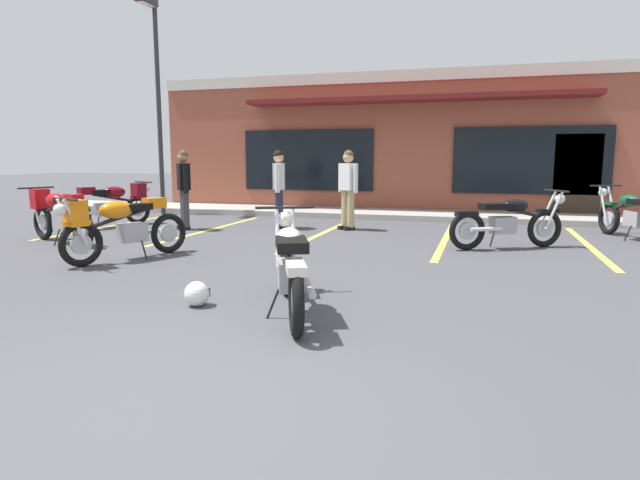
{
  "coord_description": "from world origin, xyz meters",
  "views": [
    {
      "loc": [
        1.87,
        -2.61,
        1.51
      ],
      "look_at": [
        0.04,
        3.43,
        0.55
      ],
      "focal_mm": 30.34,
      "sensor_mm": 36.0,
      "label": 1
    }
  ],
  "objects_px": {
    "helmet_on_pavement": "(197,294)",
    "person_by_back_row": "(184,185)",
    "person_in_shorts_foreground": "(348,185)",
    "motorcycle_foreground_classic": "(290,266)",
    "motorcycle_blue_standard": "(120,225)",
    "person_in_black_shirt": "(279,184)",
    "motorcycle_orange_scrambler": "(632,215)",
    "motorcycle_red_sportbike": "(113,203)",
    "parking_lot_lamp_post": "(155,80)",
    "motorcycle_black_cruiser": "(508,221)",
    "motorcycle_green_cafe_racer": "(58,214)"
  },
  "relations": [
    {
      "from": "motorcycle_blue_standard",
      "to": "motorcycle_green_cafe_racer",
      "type": "bearing_deg",
      "value": 152.27
    },
    {
      "from": "motorcycle_blue_standard",
      "to": "motorcycle_orange_scrambler",
      "type": "relative_size",
      "value": 0.99
    },
    {
      "from": "person_in_black_shirt",
      "to": "parking_lot_lamp_post",
      "type": "relative_size",
      "value": 0.3
    },
    {
      "from": "motorcycle_foreground_classic",
      "to": "person_in_shorts_foreground",
      "type": "height_order",
      "value": "person_in_shorts_foreground"
    },
    {
      "from": "motorcycle_blue_standard",
      "to": "person_in_black_shirt",
      "type": "xyz_separation_m",
      "value": [
        0.91,
        4.16,
        0.42
      ]
    },
    {
      "from": "motorcycle_blue_standard",
      "to": "person_in_black_shirt",
      "type": "bearing_deg",
      "value": 77.68
    },
    {
      "from": "motorcycle_blue_standard",
      "to": "motorcycle_green_cafe_racer",
      "type": "relative_size",
      "value": 0.99
    },
    {
      "from": "person_in_black_shirt",
      "to": "person_by_back_row",
      "type": "relative_size",
      "value": 1.0
    },
    {
      "from": "motorcycle_black_cruiser",
      "to": "person_in_black_shirt",
      "type": "height_order",
      "value": "person_in_black_shirt"
    },
    {
      "from": "motorcycle_foreground_classic",
      "to": "motorcycle_red_sportbike",
      "type": "distance_m",
      "value": 8.01
    },
    {
      "from": "motorcycle_black_cruiser",
      "to": "helmet_on_pavement",
      "type": "relative_size",
      "value": 7.31
    },
    {
      "from": "motorcycle_orange_scrambler",
      "to": "motorcycle_foreground_classic",
      "type": "bearing_deg",
      "value": -124.84
    },
    {
      "from": "person_in_black_shirt",
      "to": "parking_lot_lamp_post",
      "type": "xyz_separation_m",
      "value": [
        -4.1,
        1.79,
        2.56
      ]
    },
    {
      "from": "motorcycle_red_sportbike",
      "to": "motorcycle_foreground_classic",
      "type": "bearing_deg",
      "value": -40.74
    },
    {
      "from": "motorcycle_black_cruiser",
      "to": "parking_lot_lamp_post",
      "type": "relative_size",
      "value": 0.34
    },
    {
      "from": "person_in_shorts_foreground",
      "to": "person_by_back_row",
      "type": "xyz_separation_m",
      "value": [
        -3.32,
        -0.98,
        0.0
      ]
    },
    {
      "from": "motorcycle_foreground_classic",
      "to": "motorcycle_blue_standard",
      "type": "relative_size",
      "value": 0.99
    },
    {
      "from": "helmet_on_pavement",
      "to": "person_by_back_row",
      "type": "bearing_deg",
      "value": 121.76
    },
    {
      "from": "motorcycle_red_sportbike",
      "to": "motorcycle_blue_standard",
      "type": "xyz_separation_m",
      "value": [
        2.73,
        -3.38,
        0.0
      ]
    },
    {
      "from": "motorcycle_foreground_classic",
      "to": "motorcycle_red_sportbike",
      "type": "height_order",
      "value": "same"
    },
    {
      "from": "motorcycle_red_sportbike",
      "to": "parking_lot_lamp_post",
      "type": "bearing_deg",
      "value": 100.3
    },
    {
      "from": "motorcycle_red_sportbike",
      "to": "person_by_back_row",
      "type": "xyz_separation_m",
      "value": [
        1.78,
        0.01,
        0.42
      ]
    },
    {
      "from": "motorcycle_blue_standard",
      "to": "parking_lot_lamp_post",
      "type": "bearing_deg",
      "value": 118.23
    },
    {
      "from": "motorcycle_blue_standard",
      "to": "motorcycle_orange_scrambler",
      "type": "distance_m",
      "value": 9.01
    },
    {
      "from": "helmet_on_pavement",
      "to": "motorcycle_black_cruiser",
      "type": "bearing_deg",
      "value": 55.85
    },
    {
      "from": "motorcycle_green_cafe_racer",
      "to": "person_in_shorts_foreground",
      "type": "height_order",
      "value": "person_in_shorts_foreground"
    },
    {
      "from": "motorcycle_black_cruiser",
      "to": "motorcycle_green_cafe_racer",
      "type": "bearing_deg",
      "value": -167.74
    },
    {
      "from": "motorcycle_black_cruiser",
      "to": "helmet_on_pavement",
      "type": "xyz_separation_m",
      "value": [
        -3.19,
        -4.71,
        -0.33
      ]
    },
    {
      "from": "motorcycle_green_cafe_racer",
      "to": "motorcycle_black_cruiser",
      "type": "bearing_deg",
      "value": 12.26
    },
    {
      "from": "person_in_black_shirt",
      "to": "parking_lot_lamp_post",
      "type": "height_order",
      "value": "parking_lot_lamp_post"
    },
    {
      "from": "parking_lot_lamp_post",
      "to": "motorcycle_foreground_classic",
      "type": "bearing_deg",
      "value": -50.03
    },
    {
      "from": "motorcycle_green_cafe_racer",
      "to": "motorcycle_orange_scrambler",
      "type": "height_order",
      "value": "same"
    },
    {
      "from": "motorcycle_red_sportbike",
      "to": "helmet_on_pavement",
      "type": "bearing_deg",
      "value": -46.23
    },
    {
      "from": "motorcycle_orange_scrambler",
      "to": "person_by_back_row",
      "type": "distance_m",
      "value": 8.82
    },
    {
      "from": "motorcycle_blue_standard",
      "to": "motorcycle_orange_scrambler",
      "type": "height_order",
      "value": "same"
    },
    {
      "from": "motorcycle_orange_scrambler",
      "to": "helmet_on_pavement",
      "type": "distance_m",
      "value": 8.45
    },
    {
      "from": "motorcycle_red_sportbike",
      "to": "motorcycle_green_cafe_racer",
      "type": "relative_size",
      "value": 1.0
    },
    {
      "from": "parking_lot_lamp_post",
      "to": "motorcycle_blue_standard",
      "type": "bearing_deg",
      "value": -61.77
    },
    {
      "from": "motorcycle_red_sportbike",
      "to": "parking_lot_lamp_post",
      "type": "height_order",
      "value": "parking_lot_lamp_post"
    },
    {
      "from": "motorcycle_red_sportbike",
      "to": "person_in_shorts_foreground",
      "type": "distance_m",
      "value": 5.22
    },
    {
      "from": "parking_lot_lamp_post",
      "to": "motorcycle_orange_scrambler",
      "type": "bearing_deg",
      "value": -7.31
    },
    {
      "from": "motorcycle_orange_scrambler",
      "to": "person_in_shorts_foreground",
      "type": "xyz_separation_m",
      "value": [
        -5.41,
        -0.16,
        0.49
      ]
    },
    {
      "from": "motorcycle_red_sportbike",
      "to": "parking_lot_lamp_post",
      "type": "distance_m",
      "value": 3.97
    },
    {
      "from": "motorcycle_black_cruiser",
      "to": "parking_lot_lamp_post",
      "type": "distance_m",
      "value": 9.77
    },
    {
      "from": "person_in_shorts_foreground",
      "to": "parking_lot_lamp_post",
      "type": "distance_m",
      "value": 6.33
    },
    {
      "from": "motorcycle_black_cruiser",
      "to": "person_by_back_row",
      "type": "xyz_separation_m",
      "value": [
        -6.47,
        0.59,
        0.49
      ]
    },
    {
      "from": "motorcycle_black_cruiser",
      "to": "motorcycle_green_cafe_racer",
      "type": "distance_m",
      "value": 7.86
    },
    {
      "from": "motorcycle_red_sportbike",
      "to": "motorcycle_orange_scrambler",
      "type": "relative_size",
      "value": 1.0
    },
    {
      "from": "motorcycle_foreground_classic",
      "to": "person_in_black_shirt",
      "type": "height_order",
      "value": "person_in_black_shirt"
    },
    {
      "from": "motorcycle_black_cruiser",
      "to": "parking_lot_lamp_post",
      "type": "xyz_separation_m",
      "value": [
        -8.73,
        3.15,
        3.05
      ]
    }
  ]
}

